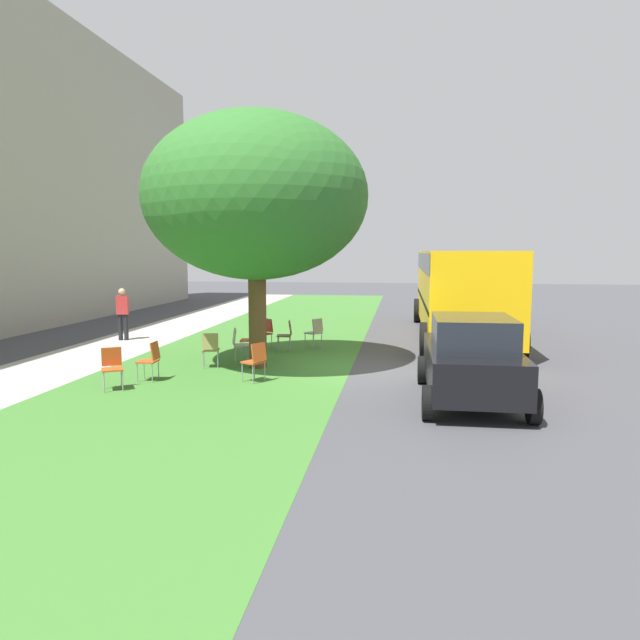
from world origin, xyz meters
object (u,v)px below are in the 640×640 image
object	(u,v)px
chair_5	(287,333)
chair_7	(112,365)
school_bus	(459,285)
pedestrian_0	(123,312)
chair_6	(256,359)
parked_car	(471,359)
chair_8	(315,331)
street_tree	(256,197)
chair_4	(251,337)
chair_0	(239,342)
chair_1	(265,331)
chair_3	(151,358)
chair_2	(210,347)

from	to	relation	value
chair_5	chair_7	size ratio (longest dim) A/B	1.00
school_bus	pedestrian_0	bearing A→B (deg)	101.92
school_bus	chair_6	bearing A→B (deg)	146.35
pedestrian_0	parked_car	bearing A→B (deg)	-121.70
chair_8	street_tree	bearing A→B (deg)	162.77
chair_4	pedestrian_0	size ratio (longest dim) A/B	0.52
street_tree	chair_5	distance (m)	4.41
chair_0	chair_1	world-z (taller)	same
chair_0	chair_8	distance (m)	2.99
chair_1	chair_8	xyz separation A→B (m)	(0.29, -1.46, 0.00)
chair_3	pedestrian_0	bearing A→B (deg)	31.97
street_tree	chair_2	bearing A→B (deg)	102.40
chair_3	school_bus	size ratio (longest dim) A/B	0.08
school_bus	chair_8	bearing A→B (deg)	122.79
chair_5	chair_6	world-z (taller)	same
chair_6	chair_8	world-z (taller)	same
street_tree	chair_2	xyz separation A→B (m)	(-0.25, 1.14, -3.64)
chair_6	chair_7	distance (m)	2.99
chair_0	street_tree	bearing A→B (deg)	-132.60
school_bus	pedestrian_0	distance (m)	11.12
street_tree	chair_1	bearing A→B (deg)	9.83
chair_0	chair_6	bearing A→B (deg)	-155.24
chair_2	chair_3	distance (m)	1.78
chair_2	chair_5	distance (m)	3.05
chair_4	chair_2	bearing A→B (deg)	162.71
chair_0	chair_2	size ratio (longest dim) A/B	1.00
parked_car	school_bus	xyz separation A→B (m)	(8.64, -0.57, 0.92)
chair_5	chair_1	bearing A→B (deg)	64.00
chair_2	chair_7	xyz separation A→B (m)	(-2.45, 1.29, 0.00)
chair_2	chair_3	world-z (taller)	same
street_tree	chair_3	size ratio (longest dim) A/B	7.01
chair_2	chair_7	distance (m)	2.77
chair_5	school_bus	world-z (taller)	school_bus
chair_0	chair_2	bearing A→B (deg)	151.71
chair_4	pedestrian_0	bearing A→B (deg)	65.71
chair_2	chair_4	xyz separation A→B (m)	(1.77, -0.55, 0.00)
chair_0	chair_7	bearing A→B (deg)	152.10
school_bus	chair_2	bearing A→B (deg)	133.56
chair_5	chair_7	world-z (taller)	same
street_tree	chair_4	bearing A→B (deg)	21.23
chair_1	chair_7	size ratio (longest dim) A/B	1.00
chair_7	pedestrian_0	size ratio (longest dim) A/B	0.52
chair_0	chair_6	xyz separation A→B (m)	(-2.24, -1.03, 0.00)
chair_3	chair_8	size ratio (longest dim) A/B	1.00
chair_4	parked_car	world-z (taller)	parked_car
chair_2	parked_car	bearing A→B (deg)	-111.80
chair_8	pedestrian_0	distance (m)	6.43
chair_6	chair_4	bearing A→B (deg)	16.83
chair_8	chair_5	bearing A→B (deg)	130.69
street_tree	chair_4	distance (m)	3.99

